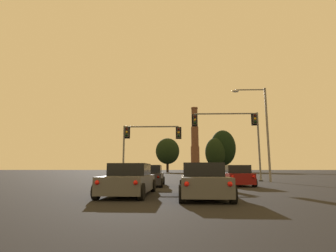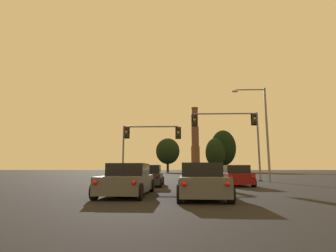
% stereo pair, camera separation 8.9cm
% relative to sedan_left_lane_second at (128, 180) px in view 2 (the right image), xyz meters
% --- Properties ---
extents(sedan_left_lane_second, '(2.09, 4.75, 1.43)m').
position_rel_sedan_left_lane_second_xyz_m(sedan_left_lane_second, '(0.00, 0.00, 0.00)').
color(sedan_left_lane_second, '#4C4F54').
rests_on(sedan_left_lane_second, ground_plane).
extents(sedan_center_lane_second, '(2.07, 4.74, 1.43)m').
position_rel_sedan_left_lane_second_xyz_m(sedan_center_lane_second, '(3.27, -0.83, 0.00)').
color(sedan_center_lane_second, '#4C4F54').
rests_on(sedan_center_lane_second, ground_plane).
extents(hatchback_left_lane_front, '(1.93, 4.12, 1.44)m').
position_rel_sedan_left_lane_second_xyz_m(hatchback_left_lane_front, '(0.31, 6.36, -0.00)').
color(hatchback_left_lane_front, '#232328').
rests_on(hatchback_left_lane_front, ground_plane).
extents(hatchback_right_lane_front, '(2.05, 4.16, 1.44)m').
position_rel_sedan_left_lane_second_xyz_m(hatchback_right_lane_front, '(6.34, 6.97, -0.00)').
color(hatchback_right_lane_front, maroon).
rests_on(hatchback_right_lane_front, ground_plane).
extents(traffic_light_overhead_left, '(6.06, 0.50, 5.54)m').
position_rel_sedan_left_lane_second_xyz_m(traffic_light_overhead_left, '(-1.19, 14.17, 3.60)').
color(traffic_light_overhead_left, slate).
rests_on(traffic_light_overhead_left, ground_plane).
extents(traffic_light_overhead_right, '(6.75, 0.50, 6.77)m').
position_rel_sedan_left_lane_second_xyz_m(traffic_light_overhead_right, '(8.12, 13.83, 4.55)').
color(traffic_light_overhead_right, slate).
rests_on(traffic_light_overhead_right, ground_plane).
extents(street_lamp, '(3.22, 0.36, 8.81)m').
position_rel_sedan_left_lane_second_xyz_m(street_lamp, '(10.14, 12.25, 4.72)').
color(street_lamp, slate).
rests_on(street_lamp, ground_plane).
extents(smokestack, '(8.30, 8.30, 38.85)m').
position_rel_sedan_left_lane_second_xyz_m(smokestack, '(13.24, 147.24, 14.55)').
color(smokestack, '#523427').
rests_on(smokestack, ground_plane).
extents(treeline_left_mid, '(7.30, 6.57, 12.08)m').
position_rel_sedan_left_lane_second_xyz_m(treeline_left_mid, '(15.90, 81.49, 6.24)').
color(treeline_left_mid, black).
rests_on(treeline_left_mid, ground_plane).
extents(treeline_center_right, '(7.93, 7.14, 11.39)m').
position_rel_sedan_left_lane_second_xyz_m(treeline_center_right, '(-0.94, 75.69, 6.37)').
color(treeline_center_right, black).
rests_on(treeline_center_right, ground_plane).
extents(treeline_center_left, '(9.13, 8.22, 15.15)m').
position_rel_sedan_left_lane_second_xyz_m(treeline_center_left, '(18.97, 83.60, 8.06)').
color(treeline_center_left, black).
rests_on(treeline_center_left, ground_plane).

